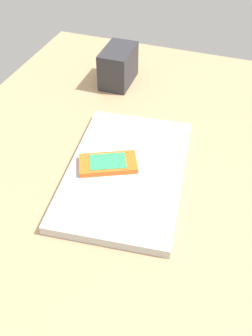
% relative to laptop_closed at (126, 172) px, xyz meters
% --- Properties ---
extents(desk_surface, '(1.20, 0.80, 0.03)m').
position_rel_laptop_closed_xyz_m(desk_surface, '(-0.02, 0.04, -0.02)').
color(desk_surface, tan).
rests_on(desk_surface, ground).
extents(laptop_closed, '(0.38, 0.27, 0.02)m').
position_rel_laptop_closed_xyz_m(laptop_closed, '(0.00, 0.00, 0.00)').
color(laptop_closed, '#B7BABC').
rests_on(laptop_closed, desk_surface).
extents(cell_phone_on_laptop, '(0.10, 0.13, 0.01)m').
position_rel_laptop_closed_xyz_m(cell_phone_on_laptop, '(-0.00, 0.03, 0.02)').
color(cell_phone_on_laptop, orange).
rests_on(cell_phone_on_laptop, laptop_closed).
extents(desk_organizer, '(0.12, 0.08, 0.09)m').
position_rel_laptop_closed_xyz_m(desk_organizer, '(0.34, 0.14, 0.04)').
color(desk_organizer, '#2D2D33').
rests_on(desk_organizer, desk_surface).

